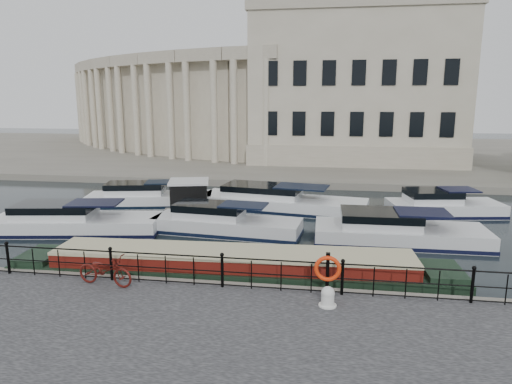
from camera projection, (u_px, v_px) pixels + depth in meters
ground_plane at (236, 277)px, 17.82m from camera, size 160.00×160.00×0.00m
far_bank at (298, 153)px, 55.51m from camera, size 120.00×42.00×0.55m
railing at (222, 269)px, 15.40m from camera, size 24.14×0.14×1.22m
civic_building at (288, 96)px, 50.13m from camera, size 53.55×31.84×16.85m
bicycle at (105, 270)px, 15.56m from camera, size 2.15×1.03×1.09m
mooring_bollard at (328, 297)px, 14.05m from camera, size 0.56×0.56×0.63m
life_ring_post at (328, 269)px, 14.70m from camera, size 0.87×0.22×1.42m
narrowboat at (232, 272)px, 17.38m from camera, size 17.09×2.98×1.62m
harbour_hut at (189, 200)px, 26.99m from camera, size 3.67×3.29×2.19m
cabin_cruisers at (257, 215)px, 25.79m from camera, size 27.79×10.71×1.99m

